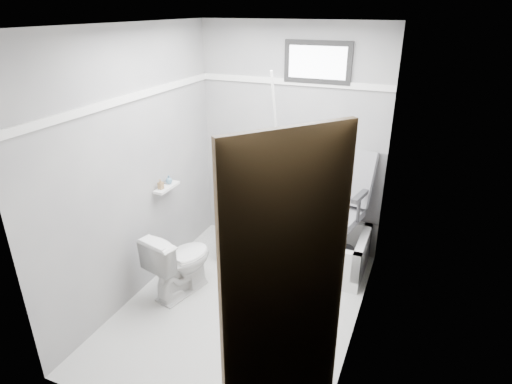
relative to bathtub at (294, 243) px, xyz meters
The scene contains 19 objects.
floor 0.97m from the bathtub, 101.66° to the right, with size 2.60×2.60×0.00m, color silver.
ceiling 2.39m from the bathtub, 101.66° to the right, with size 2.60×2.60×0.00m, color silver.
wall_back 1.07m from the bathtub, 117.42° to the left, with size 2.00×0.02×2.40m, color gray.
wall_front 2.45m from the bathtub, 94.92° to the right, with size 2.00×0.02×2.40m, color gray.
wall_left 1.81m from the bathtub, 142.04° to the right, with size 0.02×2.60×2.40m, color gray.
wall_right 1.58m from the bathtub, 49.01° to the right, with size 0.02×2.60×2.40m, color gray.
bathtub is the anchor object (origin of this frame).
office_chair 0.59m from the bathtub, ahead, with size 0.64×0.64×1.11m, color slate, non-canonical shape.
toilet 1.24m from the bathtub, 131.11° to the right, with size 0.37×0.66×0.65m, color white.
door 2.48m from the bathtub, 70.37° to the right, with size 0.78×0.78×2.00m, color brown, non-canonical shape.
window 1.85m from the bathtub, 80.71° to the left, with size 0.66×0.04×0.40m, color black, non-canonical shape.
backerboard 0.69m from the bathtub, 80.84° to the left, with size 1.50×0.02×0.78m, color #4C4C4F.
trim_back 1.66m from the bathtub, 118.27° to the left, with size 2.00×0.02×0.06m, color white.
trim_left 2.20m from the bathtub, 141.73° to the right, with size 0.02×2.60×0.06m, color white.
pole 0.88m from the bathtub, 150.52° to the left, with size 0.02×0.02×1.95m, color white.
shelf 1.45m from the bathtub, 151.90° to the right, with size 0.10×0.32×0.03m, color white.
soap_bottle_a 1.52m from the bathtub, 149.04° to the right, with size 0.05×0.05×0.10m, color olive.
soap_bottle_b 1.46m from the bathtub, 154.53° to the right, with size 0.07×0.07×0.09m, color slate.
faucet 0.62m from the bathtub, 139.06° to the left, with size 0.26×0.10×0.16m, color silver, non-canonical shape.
Camera 1 is at (1.34, -2.85, 2.52)m, focal length 30.00 mm.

